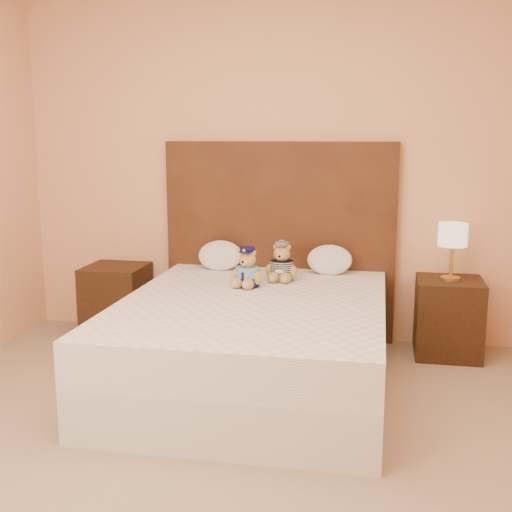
{
  "coord_description": "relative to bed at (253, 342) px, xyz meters",
  "views": [
    {
      "loc": [
        0.75,
        -2.56,
        1.55
      ],
      "look_at": [
        -0.03,
        1.45,
        0.78
      ],
      "focal_mm": 45.0,
      "sensor_mm": 36.0,
      "label": 1
    }
  ],
  "objects": [
    {
      "name": "headboard",
      "position": [
        0.0,
        1.01,
        0.47
      ],
      "size": [
        1.75,
        0.08,
        1.5
      ],
      "primitive_type": "cube",
      "color": "#4F2D17",
      "rests_on": "ground"
    },
    {
      "name": "nightstand_right",
      "position": [
        1.25,
        0.8,
        -0.0
      ],
      "size": [
        0.45,
        0.45,
        0.55
      ],
      "primitive_type": "cube",
      "color": "#331D10",
      "rests_on": "ground"
    },
    {
      "name": "pillow_left",
      "position": [
        -0.42,
        0.83,
        0.39
      ],
      "size": [
        0.33,
        0.22,
        0.24
      ],
      "primitive_type": "ellipsoid",
      "color": "white",
      "rests_on": "bed"
    },
    {
      "name": "bed",
      "position": [
        0.0,
        0.0,
        0.0
      ],
      "size": [
        1.6,
        2.0,
        0.55
      ],
      "color": "white",
      "rests_on": "ground"
    },
    {
      "name": "nightstand_left",
      "position": [
        -1.25,
        0.8,
        -0.0
      ],
      "size": [
        0.45,
        0.45,
        0.55
      ],
      "primitive_type": "cube",
      "color": "#331D10",
      "rests_on": "ground"
    },
    {
      "name": "room_walls",
      "position": [
        0.0,
        -0.74,
        1.53
      ],
      "size": [
        4.04,
        4.52,
        2.72
      ],
      "color": "#F3B484",
      "rests_on": "ground"
    },
    {
      "name": "ground",
      "position": [
        0.0,
        -1.2,
        -0.28
      ],
      "size": [
        4.0,
        4.5,
        0.0
      ],
      "primitive_type": "cube",
      "color": "tan",
      "rests_on": "ground"
    },
    {
      "name": "teddy_prisoner",
      "position": [
        0.09,
        0.54,
        0.41
      ],
      "size": [
        0.25,
        0.24,
        0.26
      ],
      "primitive_type": null,
      "rotation": [
        0.0,
        0.0,
        -0.07
      ],
      "color": "#A57840",
      "rests_on": "bed"
    },
    {
      "name": "lamp",
      "position": [
        1.25,
        0.8,
        0.57
      ],
      "size": [
        0.2,
        0.2,
        0.4
      ],
      "color": "gold",
      "rests_on": "nightstand_right"
    },
    {
      "name": "teddy_police",
      "position": [
        -0.1,
        0.33,
        0.41
      ],
      "size": [
        0.28,
        0.27,
        0.27
      ],
      "primitive_type": null,
      "rotation": [
        0.0,
        0.0,
        -0.27
      ],
      "color": "#A57840",
      "rests_on": "bed"
    },
    {
      "name": "pillow_right",
      "position": [
        0.4,
        0.83,
        0.39
      ],
      "size": [
        0.33,
        0.21,
        0.23
      ],
      "primitive_type": "ellipsoid",
      "color": "white",
      "rests_on": "bed"
    }
  ]
}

